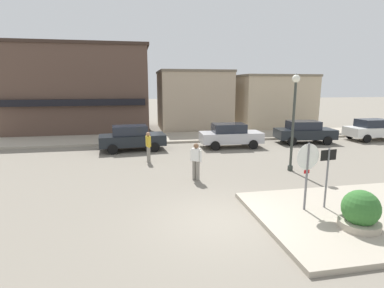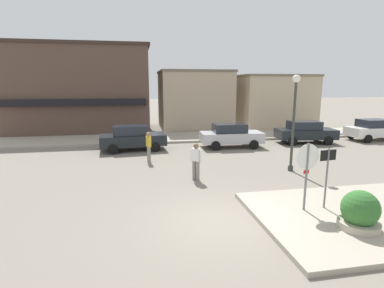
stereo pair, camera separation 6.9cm
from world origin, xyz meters
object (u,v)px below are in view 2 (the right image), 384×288
object	(u,v)px
parked_car_third	(305,132)
lamp_post	(294,109)
stop_sign	(307,168)
parked_car_nearest	(132,138)
pedestrian_crossing_near	(149,146)
pedestrian_crossing_far	(196,160)
one_way_sign	(327,172)
planter	(360,214)
parked_car_fourth	(374,129)
parked_car_second	(231,135)

from	to	relation	value
parked_car_third	lamp_post	bearing A→B (deg)	-125.44
stop_sign	parked_car_nearest	xyz separation A→B (m)	(-5.43, 10.59, -0.71)
lamp_post	pedestrian_crossing_near	distance (m)	7.50
pedestrian_crossing_near	pedestrian_crossing_far	size ratio (longest dim) A/B	1.00
stop_sign	one_way_sign	distance (m)	0.76
planter	pedestrian_crossing_near	xyz separation A→B (m)	(-5.36, 8.93, 0.31)
planter	parked_car_fourth	world-z (taller)	parked_car_fourth
planter	parked_car_fourth	size ratio (longest dim) A/B	0.31
lamp_post	parked_car_second	distance (m)	6.27
one_way_sign	parked_car_second	size ratio (longest dim) A/B	0.52
parked_car_nearest	pedestrian_crossing_near	bearing A→B (deg)	-74.04
stop_sign	pedestrian_crossing_far	world-z (taller)	stop_sign
parked_car_nearest	parked_car_second	world-z (taller)	same
one_way_sign	lamp_post	world-z (taller)	lamp_post
parked_car_second	pedestrian_crossing_near	bearing A→B (deg)	-152.12
parked_car_second	parked_car_third	size ratio (longest dim) A/B	0.97
parked_car_second	stop_sign	bearing A→B (deg)	-94.90
parked_car_fourth	pedestrian_crossing_far	distance (m)	16.25
parked_car_third	pedestrian_crossing_far	bearing A→B (deg)	-143.47
parked_car_second	parked_car_third	distance (m)	5.57
parked_car_third	pedestrian_crossing_near	xyz separation A→B (m)	(-11.00, -3.29, 0.06)
lamp_post	parked_car_fourth	distance (m)	12.00
lamp_post	planter	bearing A→B (deg)	-101.54
lamp_post	parked_car_nearest	distance (m)	9.81
pedestrian_crossing_near	pedestrian_crossing_far	xyz separation A→B (m)	(1.86, -3.47, 0.00)
parked_car_nearest	parked_car_fourth	bearing A→B (deg)	0.92
lamp_post	one_way_sign	bearing A→B (deg)	-105.92
one_way_sign	parked_car_second	xyz separation A→B (m)	(0.16, 10.35, -0.52)
pedestrian_crossing_near	parked_car_third	bearing A→B (deg)	16.67
stop_sign	pedestrian_crossing_near	size ratio (longest dim) A/B	1.43
stop_sign	parked_car_fourth	xyz separation A→B (m)	(12.05, 10.87, -0.71)
planter	parked_car_fourth	distance (m)	16.66
parked_car_fourth	pedestrian_crossing_near	xyz separation A→B (m)	(-16.60, -3.37, 0.06)
pedestrian_crossing_far	planter	bearing A→B (deg)	-57.33
parked_car_fourth	pedestrian_crossing_near	distance (m)	16.94
parked_car_third	parked_car_second	bearing A→B (deg)	-175.73
stop_sign	one_way_sign	size ratio (longest dim) A/B	1.10
parked_car_second	planter	bearing A→B (deg)	-90.41
parked_car_nearest	parked_car_fourth	xyz separation A→B (m)	(17.48, 0.28, 0.00)
stop_sign	parked_car_nearest	distance (m)	11.92
stop_sign	pedestrian_crossing_near	distance (m)	8.80
parked_car_nearest	pedestrian_crossing_far	distance (m)	7.11
parked_car_second	parked_car_third	xyz separation A→B (m)	(5.55, 0.41, 0.00)
pedestrian_crossing_far	parked_car_fourth	bearing A→B (deg)	24.90
parked_car_nearest	pedestrian_crossing_near	size ratio (longest dim) A/B	2.56
one_way_sign	parked_car_nearest	distance (m)	12.24
lamp_post	parked_car_third	xyz separation A→B (m)	(4.41, 6.19, -2.15)
stop_sign	parked_car_third	size ratio (longest dim) A/B	0.55
parked_car_third	stop_sign	bearing A→B (deg)	-120.83
one_way_sign	parked_car_second	distance (m)	10.36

